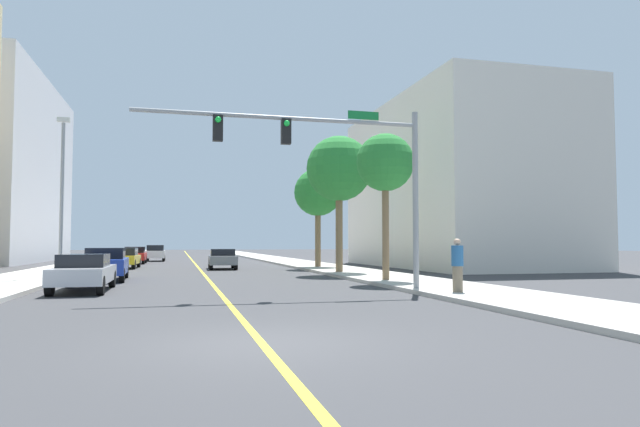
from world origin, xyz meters
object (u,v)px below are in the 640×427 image
object	(u,v)px
car_blue	(106,264)
car_white	(155,253)
pedestrian	(457,265)
car_silver	(84,272)
traffic_signal_mast	(334,156)
palm_near	(385,164)
palm_mid	(339,170)
street_lamp	(62,188)
car_yellow	(125,258)
car_gray	(223,259)
palm_far	(318,193)
car_red	(135,255)

from	to	relation	value
car_blue	car_white	world-z (taller)	car_white
car_white	pedestrian	size ratio (longest dim) A/B	2.57
car_white	car_silver	bearing A→B (deg)	-92.27
traffic_signal_mast	palm_near	distance (m)	5.65
palm_near	palm_mid	xyz separation A→B (m)	(-0.07, 6.81, 0.64)
car_silver	car_white	distance (m)	33.69
pedestrian	street_lamp	bearing A→B (deg)	0.09
street_lamp	pedestrian	xyz separation A→B (m)	(13.96, -12.09, -3.32)
palm_near	car_yellow	world-z (taller)	palm_near
palm_near	car_gray	world-z (taller)	palm_near
car_silver	pedestrian	distance (m)	12.87
palm_mid	car_blue	world-z (taller)	palm_mid
car_blue	palm_near	bearing A→B (deg)	156.12
palm_far	car_blue	bearing A→B (deg)	-143.90
car_white	palm_far	bearing A→B (deg)	-59.88
pedestrian	palm_far	bearing A→B (deg)	-50.18
traffic_signal_mast	car_white	xyz separation A→B (m)	(-7.11, 36.90, -3.87)
palm_far	car_gray	bearing A→B (deg)	170.47
palm_near	pedestrian	world-z (taller)	palm_near
street_lamp	pedestrian	size ratio (longest dim) A/B	4.40
car_silver	car_blue	size ratio (longest dim) A/B	0.99
palm_mid	car_white	distance (m)	28.22
palm_mid	palm_near	bearing A→B (deg)	-89.41
traffic_signal_mast	car_yellow	size ratio (longest dim) A/B	2.26
palm_mid	car_gray	distance (m)	10.92
palm_mid	car_blue	xyz separation A→B (m)	(-11.71, -2.10, -4.97)
car_white	car_blue	bearing A→B (deg)	-92.64
pedestrian	car_gray	bearing A→B (deg)	-33.49
palm_far	pedestrian	bearing A→B (deg)	-91.17
palm_far	street_lamp	bearing A→B (deg)	-151.75
car_yellow	car_blue	bearing A→B (deg)	93.36
palm_near	car_silver	xyz separation A→B (m)	(-11.80, -1.16, -4.40)
traffic_signal_mast	pedestrian	distance (m)	5.42
car_blue	pedestrian	size ratio (longest dim) A/B	2.70
palm_far	pedestrian	distance (m)	20.23
street_lamp	car_white	size ratio (longest dim) A/B	1.71
car_white	palm_near	bearing A→B (deg)	-72.17
traffic_signal_mast	street_lamp	world-z (taller)	street_lamp
car_silver	palm_mid	bearing A→B (deg)	-146.01
car_yellow	car_gray	size ratio (longest dim) A/B	1.08
car_red	car_white	size ratio (longest dim) A/B	0.89
street_lamp	palm_mid	bearing A→B (deg)	3.76
palm_far	car_red	xyz separation A→B (m)	(-12.47, 12.40, -4.33)
palm_near	palm_far	bearing A→B (deg)	88.12
car_yellow	palm_far	bearing A→B (deg)	165.83
car_red	car_blue	distance (m)	21.31
car_silver	pedestrian	world-z (taller)	pedestrian
palm_mid	palm_far	bearing A→B (deg)	85.66
car_red	palm_far	bearing A→B (deg)	135.44
palm_near	car_red	size ratio (longest dim) A/B	1.61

